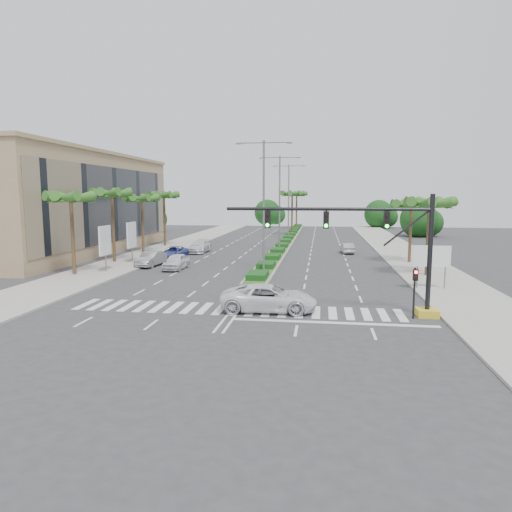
% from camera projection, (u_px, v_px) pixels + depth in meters
% --- Properties ---
extents(ground, '(160.00, 160.00, 0.00)m').
position_uv_depth(ground, '(236.00, 310.00, 28.56)').
color(ground, '#333335').
rests_on(ground, ground).
extents(footpath_right, '(6.00, 120.00, 0.15)m').
position_uv_depth(footpath_right, '(420.00, 266.00, 46.05)').
color(footpath_right, gray).
rests_on(footpath_right, ground).
extents(footpath_left, '(6.00, 120.00, 0.15)m').
position_uv_depth(footpath_left, '(134.00, 260.00, 50.30)').
color(footpath_left, gray).
rests_on(footpath_left, ground).
extents(median, '(2.20, 75.00, 0.20)m').
position_uv_depth(median, '(288.00, 240.00, 72.71)').
color(median, gray).
rests_on(median, ground).
extents(median_grass, '(1.80, 75.00, 0.04)m').
position_uv_depth(median_grass, '(288.00, 239.00, 72.69)').
color(median_grass, '#2E6021').
rests_on(median_grass, median).
extents(building, '(12.00, 36.00, 12.00)m').
position_uv_depth(building, '(69.00, 205.00, 56.93)').
color(building, tan).
rests_on(building, ground).
extents(signal_gantry, '(12.60, 1.20, 7.20)m').
position_uv_depth(signal_gantry, '(390.00, 258.00, 26.81)').
color(signal_gantry, gold).
rests_on(signal_gantry, ground).
extents(pedestrian_signal, '(0.28, 0.36, 3.00)m').
position_uv_depth(pedestrian_signal, '(415.00, 284.00, 26.14)').
color(pedestrian_signal, black).
rests_on(pedestrian_signal, ground).
extents(direction_sign, '(2.70, 0.11, 3.40)m').
position_uv_depth(direction_sign, '(432.00, 258.00, 34.19)').
color(direction_sign, slate).
rests_on(direction_sign, ground).
extents(billboard_near, '(0.18, 2.10, 4.35)m').
position_uv_depth(billboard_near, '(105.00, 241.00, 41.98)').
color(billboard_near, slate).
rests_on(billboard_near, ground).
extents(billboard_far, '(0.18, 2.10, 4.35)m').
position_uv_depth(billboard_far, '(132.00, 235.00, 47.86)').
color(billboard_far, slate).
rests_on(billboard_far, ground).
extents(palm_left_near, '(4.57, 4.68, 7.55)m').
position_uv_depth(palm_left_near, '(71.00, 200.00, 39.80)').
color(palm_left_near, brown).
rests_on(palm_left_near, ground).
extents(palm_left_mid, '(4.57, 4.68, 7.95)m').
position_uv_depth(palm_left_mid, '(112.00, 196.00, 47.61)').
color(palm_left_mid, brown).
rests_on(palm_left_mid, ground).
extents(palm_left_far, '(4.57, 4.68, 7.35)m').
position_uv_depth(palm_left_far, '(142.00, 201.00, 55.53)').
color(palm_left_far, brown).
rests_on(palm_left_far, ground).
extents(palm_left_end, '(4.57, 4.68, 7.75)m').
position_uv_depth(palm_left_end, '(164.00, 197.00, 63.33)').
color(palm_left_end, brown).
rests_on(palm_left_end, ground).
extents(palm_right_near, '(4.57, 4.68, 7.05)m').
position_uv_depth(palm_right_near, '(430.00, 206.00, 39.45)').
color(palm_right_near, brown).
rests_on(palm_right_near, ground).
extents(palm_right_far, '(4.57, 4.68, 6.75)m').
position_uv_depth(palm_right_far, '(412.00, 207.00, 47.34)').
color(palm_right_far, brown).
rests_on(palm_right_far, ground).
extents(palm_median_a, '(4.57, 4.68, 8.05)m').
position_uv_depth(palm_median_a, '(292.00, 195.00, 81.60)').
color(palm_median_a, brown).
rests_on(palm_median_a, ground).
extents(palm_median_b, '(4.57, 4.68, 8.05)m').
position_uv_depth(palm_median_b, '(297.00, 195.00, 96.32)').
color(palm_median_b, brown).
rests_on(palm_median_b, ground).
extents(streetlight_near, '(5.10, 0.25, 12.00)m').
position_uv_depth(streetlight_near, '(264.00, 199.00, 41.41)').
color(streetlight_near, slate).
rests_on(streetlight_near, ground).
extents(streetlight_mid, '(5.10, 0.25, 12.00)m').
position_uv_depth(streetlight_mid, '(280.00, 198.00, 57.11)').
color(streetlight_mid, slate).
rests_on(streetlight_mid, ground).
extents(streetlight_far, '(5.10, 0.25, 12.00)m').
position_uv_depth(streetlight_far, '(289.00, 198.00, 72.81)').
color(streetlight_far, slate).
rests_on(streetlight_far, ground).
extents(car_parked_a, '(1.83, 4.45, 1.51)m').
position_uv_depth(car_parked_a, '(176.00, 262.00, 44.17)').
color(car_parked_a, silver).
rests_on(car_parked_a, ground).
extents(car_parked_b, '(1.96, 4.66, 1.50)m').
position_uv_depth(car_parked_b, '(151.00, 259.00, 46.17)').
color(car_parked_b, '#9E9DA1').
rests_on(car_parked_b, ground).
extents(car_parked_c, '(2.41, 4.94, 1.35)m').
position_uv_depth(car_parked_c, '(174.00, 253.00, 51.85)').
color(car_parked_c, '#32459A').
rests_on(car_parked_c, ground).
extents(car_parked_d, '(2.24, 5.23, 1.50)m').
position_uv_depth(car_parked_d, '(200.00, 247.00, 57.28)').
color(car_parked_d, silver).
rests_on(car_parked_d, ground).
extents(car_crossing, '(6.03, 2.94, 1.65)m').
position_uv_depth(car_crossing, '(269.00, 298.00, 28.13)').
color(car_crossing, white).
rests_on(car_crossing, ground).
extents(car_right, '(1.65, 3.96, 1.27)m').
position_uv_depth(car_right, '(347.00, 248.00, 56.57)').
color(car_right, '#B4B4B9').
rests_on(car_right, ground).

